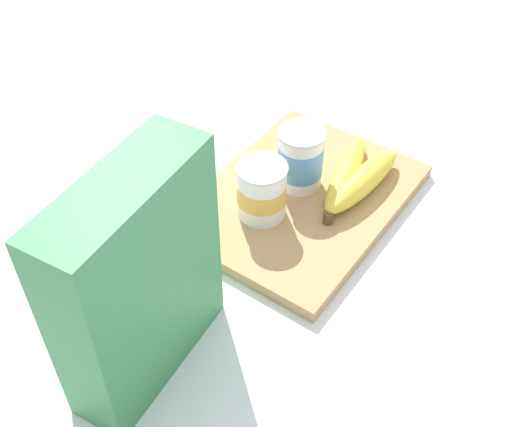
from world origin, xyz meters
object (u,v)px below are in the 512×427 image
object	(u,v)px
cutting_board	(301,200)
banana_bunch	(355,177)
cereal_box	(139,283)
yogurt_cup_back	(300,158)
yogurt_cup_front	(262,191)

from	to	relation	value
cutting_board	banana_bunch	bearing A→B (deg)	-41.97
cereal_box	yogurt_cup_back	xyz separation A→B (m)	(0.34, 0.02, -0.07)
yogurt_cup_front	yogurt_cup_back	size ratio (longest dim) A/B	0.89
yogurt_cup_back	cereal_box	bearing A→B (deg)	-176.94
cutting_board	cereal_box	bearing A→B (deg)	-179.74
cereal_box	banana_bunch	world-z (taller)	cereal_box
yogurt_cup_front	yogurt_cup_back	world-z (taller)	yogurt_cup_back
cereal_box	yogurt_cup_front	xyz separation A→B (m)	(0.26, 0.03, -0.07)
cereal_box	yogurt_cup_back	distance (m)	0.35
banana_bunch	cereal_box	bearing A→B (deg)	172.14
yogurt_cup_front	yogurt_cup_back	xyz separation A→B (m)	(0.08, -0.01, 0.00)
banana_bunch	yogurt_cup_back	bearing A→B (deg)	118.85
cutting_board	banana_bunch	distance (m)	0.09
yogurt_cup_back	cutting_board	bearing A→B (deg)	-141.34
cereal_box	banana_bunch	size ratio (longest dim) A/B	1.42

